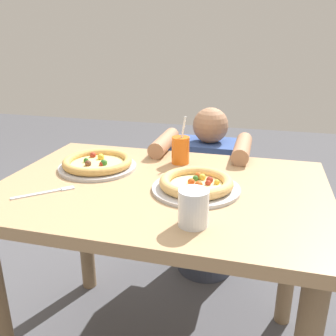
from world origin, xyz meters
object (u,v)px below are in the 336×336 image
pizza_far (97,164)px  water_cup_clear (193,207)px  pizza_near (196,184)px  drink_cup_colored (181,150)px  fork (47,192)px  diner_seated (207,202)px

pizza_far → water_cup_clear: 0.56m
water_cup_clear → pizza_near: bearing=98.6°
pizza_near → pizza_far: pizza_near is taller
pizza_far → drink_cup_colored: size_ratio=1.56×
drink_cup_colored → fork: 0.54m
diner_seated → drink_cup_colored: bearing=-99.4°
water_cup_clear → fork: water_cup_clear is taller
pizza_far → pizza_near: bearing=-15.3°
drink_cup_colored → pizza_near: bearing=-66.2°
drink_cup_colored → water_cup_clear: 0.51m
pizza_near → fork: (-0.47, -0.15, -0.02)m
pizza_far → drink_cup_colored: bearing=26.2°
pizza_far → drink_cup_colored: (0.30, 0.15, 0.04)m
pizza_far → diner_seated: diner_seated is taller
pizza_far → fork: bearing=-103.4°
pizza_near → drink_cup_colored: size_ratio=1.54×
pizza_far → drink_cup_colored: drink_cup_colored is taller
pizza_far → diner_seated: 0.73m
pizza_far → water_cup_clear: water_cup_clear is taller
pizza_far → water_cup_clear: size_ratio=2.91×
pizza_near → diner_seated: diner_seated is taller
drink_cup_colored → fork: size_ratio=1.19×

